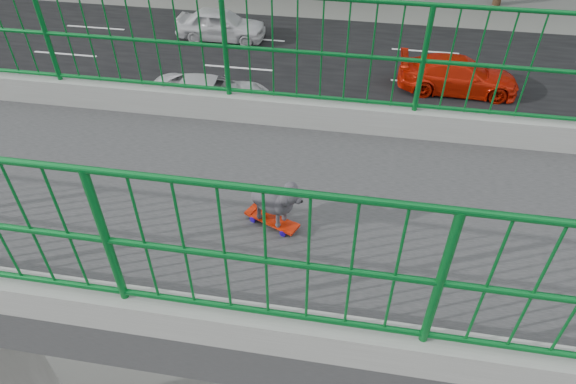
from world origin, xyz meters
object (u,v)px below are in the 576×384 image
(skateboard, at_px, (272,220))
(car_3, at_px, (458,75))
(car_0, at_px, (17,197))
(car_4, at_px, (221,24))
(car_1, at_px, (3,126))
(poodle, at_px, (274,199))
(car_2, at_px, (211,96))

(skateboard, bearing_deg, car_3, -171.37)
(car_0, distance_m, car_4, 13.03)
(car_0, bearing_deg, car_1, -142.14)
(poodle, relative_size, car_0, 0.12)
(car_0, distance_m, car_3, 16.13)
(car_1, relative_size, car_2, 0.96)
(car_2, height_order, car_4, car_4)
(skateboard, xyz_separation_m, car_3, (-15.84, 4.25, -6.37))
(skateboard, xyz_separation_m, poodle, (0.01, 0.03, 0.25))
(poodle, height_order, car_2, poodle)
(car_2, bearing_deg, skateboard, -158.86)
(poodle, relative_size, car_3, 0.11)
(car_2, distance_m, car_4, 6.55)
(poodle, xyz_separation_m, car_2, (-12.65, -4.91, -6.65))
(poodle, relative_size, car_2, 0.11)
(car_4, bearing_deg, car_2, -167.84)
(skateboard, height_order, car_0, skateboard)
(poodle, height_order, car_0, poodle)
(car_2, bearing_deg, car_3, -70.70)
(car_2, xyz_separation_m, car_4, (-6.40, -1.38, 0.05))
(poodle, relative_size, car_1, 0.11)
(car_0, height_order, car_2, car_0)
(car_0, relative_size, car_4, 0.96)
(car_1, bearing_deg, poodle, 49.90)
(skateboard, distance_m, car_1, 15.94)
(poodle, height_order, car_1, poodle)
(car_3, xyz_separation_m, car_4, (-3.20, -10.52, 0.03))
(car_2, bearing_deg, poodle, -158.78)
(car_1, relative_size, car_4, 1.09)
(skateboard, bearing_deg, car_1, -106.49)
(skateboard, relative_size, car_4, 0.12)
(car_4, bearing_deg, car_1, 152.82)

